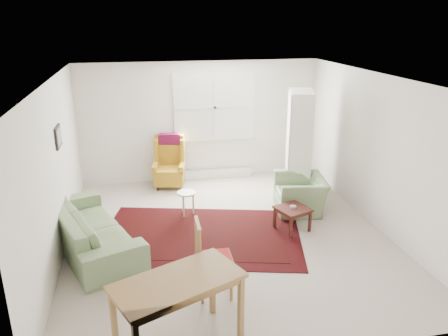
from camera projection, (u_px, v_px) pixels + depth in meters
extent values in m
cube|color=#B9AB9D|center=(228.00, 235.00, 7.04)|extent=(5.00, 5.50, 0.01)
cube|color=white|center=(228.00, 79.00, 6.22)|extent=(5.00, 5.50, 0.01)
cube|color=white|center=(200.00, 122.00, 9.17)|extent=(5.00, 0.04, 2.50)
cube|color=white|center=(290.00, 252.00, 4.09)|extent=(5.00, 0.04, 2.50)
cube|color=white|center=(55.00, 173.00, 6.15)|extent=(0.04, 5.50, 2.50)
cube|color=white|center=(378.00, 152.00, 7.11)|extent=(0.04, 5.50, 2.50)
cube|color=white|center=(214.00, 107.00, 9.11)|extent=(1.72, 0.06, 1.42)
cube|color=white|center=(214.00, 107.00, 9.11)|extent=(1.60, 0.02, 1.30)
cube|color=silver|center=(215.00, 174.00, 9.54)|extent=(1.60, 0.12, 0.18)
cube|color=black|center=(58.00, 137.00, 6.49)|extent=(0.03, 0.42, 0.32)
cube|color=#B07F51|center=(59.00, 137.00, 6.49)|extent=(0.01, 0.34, 0.24)
imported|color=#6C875A|center=(90.00, 220.00, 6.51)|extent=(1.69, 2.49, 0.94)
imported|color=#6C875A|center=(300.00, 190.00, 7.86)|extent=(0.98, 1.08, 0.75)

